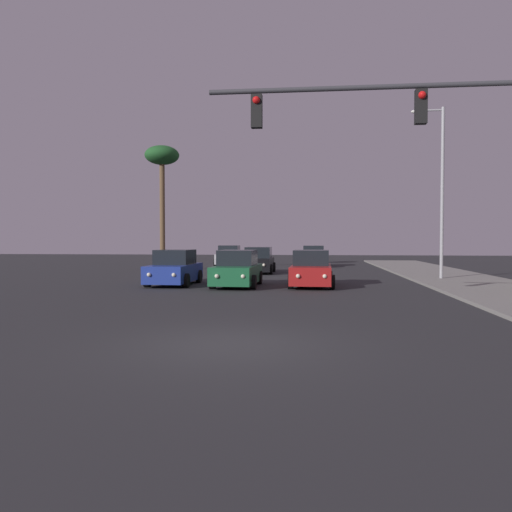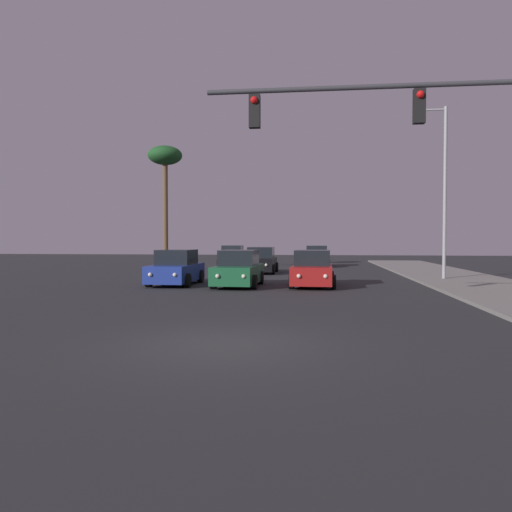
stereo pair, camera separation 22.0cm
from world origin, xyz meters
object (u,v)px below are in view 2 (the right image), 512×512
at_px(car_silver, 233,256).
at_px(street_lamp, 442,183).
at_px(car_blue, 176,269).
at_px(car_red, 313,270).
at_px(car_black, 261,261).
at_px(palm_tree_mid, 165,162).
at_px(car_green, 238,270).
at_px(car_grey, 317,257).
at_px(traffic_light_mast, 436,139).

height_order(car_silver, street_lamp, street_lamp).
bearing_deg(car_blue, car_red, -179.91).
height_order(car_black, car_red, same).
height_order(car_red, street_lamp, street_lamp).
distance_m(car_red, palm_tree_mid, 16.56).
distance_m(car_green, car_red, 3.43).
relative_size(car_black, car_silver, 1.00).
height_order(car_blue, car_red, same).
height_order(car_blue, car_black, same).
bearing_deg(car_silver, street_lamp, 133.09).
xyz_separation_m(car_grey, street_lamp, (6.50, -13.07, 4.36)).
bearing_deg(traffic_light_mast, car_red, 108.88).
distance_m(car_silver, traffic_light_mast, 29.49).
relative_size(car_red, street_lamp, 0.48).
bearing_deg(car_blue, palm_tree_mid, -69.37).
relative_size(car_blue, traffic_light_mast, 0.49).
height_order(car_grey, car_blue, same).
relative_size(car_silver, car_red, 1.00).
distance_m(car_grey, car_red, 17.13).
bearing_deg(car_black, car_grey, -114.18).
distance_m(car_grey, car_green, 17.93).
xyz_separation_m(car_grey, car_black, (-3.63, -8.18, 0.00)).
bearing_deg(car_grey, car_silver, -4.62).
bearing_deg(palm_tree_mid, car_black, -15.95).
xyz_separation_m(car_grey, car_blue, (-6.76, -17.02, 0.00)).
distance_m(car_blue, street_lamp, 14.50).
relative_size(car_red, traffic_light_mast, 0.49).
height_order(car_black, traffic_light_mast, traffic_light_mast).
xyz_separation_m(car_grey, car_silver, (-7.00, 0.74, 0.00)).
bearing_deg(car_black, car_red, 110.52).
bearing_deg(street_lamp, traffic_light_mast, -104.25).
distance_m(car_grey, street_lamp, 15.23).
distance_m(street_lamp, palm_tree_mid, 18.62).
bearing_deg(street_lamp, car_silver, 134.36).
relative_size(car_grey, palm_tree_mid, 0.50).
height_order(street_lamp, palm_tree_mid, street_lamp).
bearing_deg(palm_tree_mid, car_silver, 62.39).
distance_m(car_blue, car_black, 9.38).
xyz_separation_m(car_green, street_lamp, (10.14, 4.49, 4.36)).
bearing_deg(car_green, car_black, -88.08).
bearing_deg(car_red, street_lamp, -147.14).
distance_m(car_green, car_black, 9.38).
xyz_separation_m(car_silver, street_lamp, (13.50, -13.81, 4.36)).
distance_m(car_grey, car_blue, 18.32).
distance_m(car_grey, traffic_light_mast, 27.17).
relative_size(car_blue, car_red, 1.00).
bearing_deg(car_red, traffic_light_mast, 110.65).
bearing_deg(car_grey, traffic_light_mast, 97.88).
height_order(car_blue, car_silver, same).
height_order(traffic_light_mast, palm_tree_mid, palm_tree_mid).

